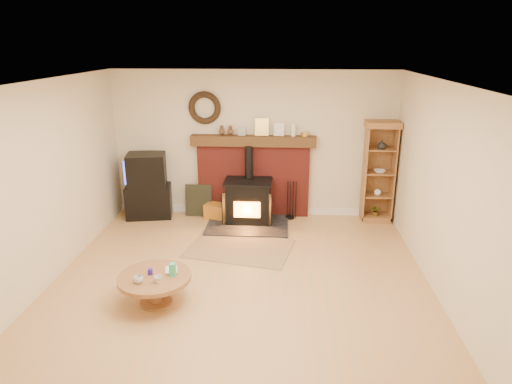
# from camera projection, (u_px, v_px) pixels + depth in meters

# --- Properties ---
(ground) EXTENTS (5.50, 5.50, 0.00)m
(ground) POSITION_uv_depth(u_px,v_px,m) (239.00, 288.00, 5.93)
(ground) COLOR tan
(ground) RESTS_ON ground
(room_shell) EXTENTS (5.02, 5.52, 2.61)m
(room_shell) POSITION_uv_depth(u_px,v_px,m) (237.00, 158.00, 5.48)
(room_shell) COLOR #C6B598
(room_shell) RESTS_ON ground
(chimney_breast) EXTENTS (2.20, 0.22, 1.78)m
(chimney_breast) POSITION_uv_depth(u_px,v_px,m) (253.00, 173.00, 8.20)
(chimney_breast) COLOR maroon
(chimney_breast) RESTS_ON ground
(wood_stove) EXTENTS (1.40, 1.00, 1.32)m
(wood_stove) POSITION_uv_depth(u_px,v_px,m) (248.00, 202.00, 7.97)
(wood_stove) COLOR black
(wood_stove) RESTS_ON ground
(area_rug) EXTENTS (1.73, 1.36, 0.01)m
(area_rug) POSITION_uv_depth(u_px,v_px,m) (240.00, 248.00, 7.05)
(area_rug) COLOR brown
(area_rug) RESTS_ON ground
(tv_unit) EXTENTS (0.88, 0.68, 1.17)m
(tv_unit) POSITION_uv_depth(u_px,v_px,m) (148.00, 187.00, 8.21)
(tv_unit) COLOR black
(tv_unit) RESTS_ON ground
(curio_cabinet) EXTENTS (0.57, 0.41, 1.78)m
(curio_cabinet) POSITION_uv_depth(u_px,v_px,m) (379.00, 172.00, 7.93)
(curio_cabinet) COLOR brown
(curio_cabinet) RESTS_ON ground
(firelog_box) EXTENTS (0.50, 0.39, 0.27)m
(firelog_box) POSITION_uv_depth(u_px,v_px,m) (218.00, 212.00, 8.20)
(firelog_box) COLOR gold
(firelog_box) RESTS_ON ground
(leaning_painting) EXTENTS (0.49, 0.13, 0.58)m
(leaning_painting) POSITION_uv_depth(u_px,v_px,m) (199.00, 200.00, 8.31)
(leaning_painting) COLOR black
(leaning_painting) RESTS_ON ground
(fire_tools) EXTENTS (0.19, 0.16, 0.70)m
(fire_tools) POSITION_uv_depth(u_px,v_px,m) (291.00, 210.00, 8.21)
(fire_tools) COLOR black
(fire_tools) RESTS_ON ground
(coffee_table) EXTENTS (0.88, 0.88, 0.54)m
(coffee_table) POSITION_uv_depth(u_px,v_px,m) (155.00, 281.00, 5.48)
(coffee_table) COLOR brown
(coffee_table) RESTS_ON ground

